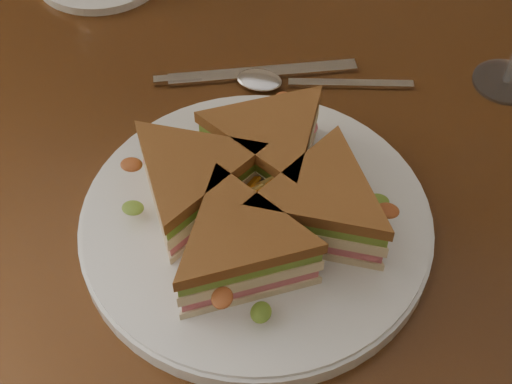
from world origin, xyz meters
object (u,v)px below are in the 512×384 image
Objects in this scene: table at (268,212)px; spoon at (282,82)px; sandwich_wedges at (256,196)px; knife at (249,74)px; plate at (256,223)px.

table is 0.14m from spoon.
table is 4.81× the size of sandwich_wedges.
sandwich_wedges is at bearing -82.13° from table.
knife is at bearing 159.26° from spoon.
knife is (-0.06, 0.19, -0.01)m from plate.
spoon is (-0.01, 0.09, 0.10)m from table.
plate is at bearing -96.68° from spoon.
spoon is (-0.02, 0.19, -0.04)m from sandwich_wedges.
plate reaches higher than spoon.
table is 0.17m from sandwich_wedges.
sandwich_wedges is 1.23× the size of knife.
table is 3.95× the size of plate.
spoon is at bearing 97.48° from plate.
knife is at bearing 107.71° from sandwich_wedges.
table is at bearing 97.87° from sandwich_wedges.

